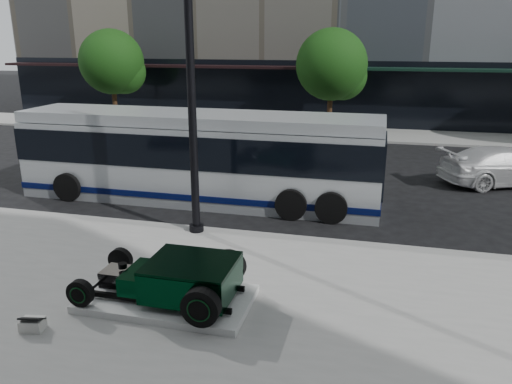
% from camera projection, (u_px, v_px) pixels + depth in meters
% --- Properties ---
extents(ground, '(120.00, 120.00, 0.00)m').
position_uv_depth(ground, '(252.00, 211.00, 15.88)').
color(ground, black).
rests_on(ground, ground).
extents(sidewalk_far, '(70.00, 4.00, 0.12)m').
position_uv_depth(sidewalk_far, '(313.00, 132.00, 28.84)').
color(sidewalk_far, gray).
rests_on(sidewalk_far, ground).
extents(street_trees, '(29.80, 3.80, 5.70)m').
position_uv_depth(street_trees, '(334.00, 67.00, 26.62)').
color(street_trees, black).
rests_on(street_trees, sidewalk_far).
extents(display_plinth, '(3.40, 1.80, 0.15)m').
position_uv_depth(display_plinth, '(167.00, 299.00, 10.11)').
color(display_plinth, silver).
rests_on(display_plinth, sidewalk_near).
extents(hot_rod, '(3.22, 2.00, 0.81)m').
position_uv_depth(hot_rod, '(182.00, 278.00, 9.89)').
color(hot_rod, black).
rests_on(hot_rod, display_plinth).
extents(info_plaque, '(0.45, 0.37, 0.31)m').
position_uv_depth(info_plaque, '(33.00, 324.00, 9.12)').
color(info_plaque, silver).
rests_on(info_plaque, sidewalk_near).
extents(lamppost, '(0.40, 0.40, 7.29)m').
position_uv_depth(lamppost, '(192.00, 109.00, 12.89)').
color(lamppost, black).
rests_on(lamppost, sidewalk_near).
extents(transit_bus, '(12.12, 2.88, 2.92)m').
position_uv_depth(transit_bus, '(199.00, 156.00, 16.65)').
color(transit_bus, silver).
rests_on(transit_bus, ground).
extents(white_sedan, '(5.23, 3.71, 1.40)m').
position_uv_depth(white_sedan, '(505.00, 166.00, 18.54)').
color(white_sedan, silver).
rests_on(white_sedan, ground).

